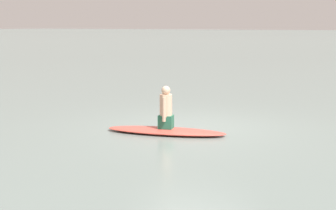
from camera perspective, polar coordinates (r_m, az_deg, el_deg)
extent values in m
plane|color=slate|center=(11.24, 2.97, -2.66)|extent=(400.00, 400.00, 0.00)
ellipsoid|color=#D84C3F|center=(10.60, -0.25, -3.06)|extent=(1.38, 2.75, 0.12)
cube|color=#26664C|center=(10.56, -0.25, -1.99)|extent=(0.32, 0.36, 0.29)
cylinder|color=#D6AD8E|center=(10.49, -0.25, -0.03)|extent=(0.33, 0.33, 0.48)
sphere|color=#D6AD8E|center=(10.44, -0.25, 1.74)|extent=(0.19, 0.19, 0.19)
cylinder|color=#D6AD8E|center=(10.35, -0.48, -0.52)|extent=(0.09, 0.09, 0.53)
cylinder|color=#D6AD8E|center=(10.66, -0.02, -0.22)|extent=(0.09, 0.09, 0.53)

